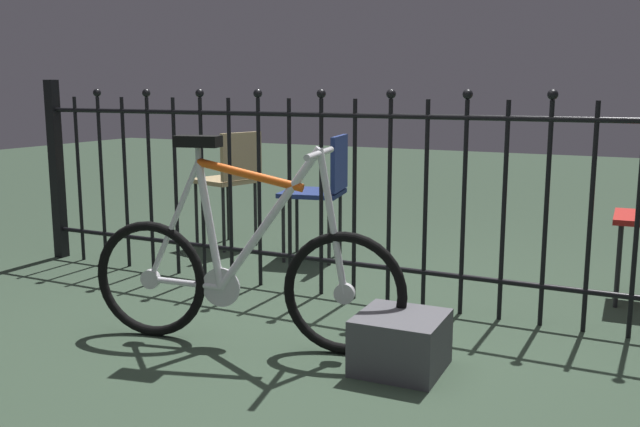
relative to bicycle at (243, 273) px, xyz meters
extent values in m
plane|color=#2E3F2F|center=(0.35, 0.21, -0.33)|extent=(20.00, 20.00, 0.00)
cylinder|color=black|center=(-2.04, 0.87, 0.21)|extent=(0.02, 0.02, 1.09)
sphere|color=black|center=(-2.04, 0.87, 0.78)|extent=(0.05, 0.05, 0.05)
cylinder|color=black|center=(-1.84, 0.87, 0.21)|extent=(0.02, 0.02, 1.09)
cylinder|color=black|center=(-1.64, 0.87, 0.21)|extent=(0.02, 0.02, 1.09)
sphere|color=black|center=(-1.64, 0.87, 0.78)|extent=(0.05, 0.05, 0.05)
cylinder|color=black|center=(-1.44, 0.87, 0.21)|extent=(0.02, 0.02, 1.09)
cylinder|color=black|center=(-1.24, 0.87, 0.21)|extent=(0.02, 0.02, 1.09)
sphere|color=black|center=(-1.24, 0.87, 0.78)|extent=(0.05, 0.05, 0.05)
cylinder|color=black|center=(-1.04, 0.87, 0.21)|extent=(0.02, 0.02, 1.09)
cylinder|color=black|center=(-0.84, 0.87, 0.21)|extent=(0.02, 0.02, 1.09)
sphere|color=black|center=(-0.84, 0.87, 0.78)|extent=(0.05, 0.05, 0.05)
cylinder|color=black|center=(-0.64, 0.87, 0.21)|extent=(0.02, 0.02, 1.09)
cylinder|color=black|center=(-0.44, 0.87, 0.21)|extent=(0.02, 0.02, 1.09)
sphere|color=black|center=(-0.44, 0.87, 0.78)|extent=(0.05, 0.05, 0.05)
cylinder|color=black|center=(-0.24, 0.87, 0.21)|extent=(0.02, 0.02, 1.09)
cylinder|color=black|center=(-0.04, 0.87, 0.21)|extent=(0.02, 0.02, 1.09)
sphere|color=black|center=(-0.04, 0.87, 0.78)|extent=(0.05, 0.05, 0.05)
cylinder|color=black|center=(0.15, 0.87, 0.21)|extent=(0.02, 0.02, 1.09)
cylinder|color=black|center=(0.35, 0.87, 0.21)|extent=(0.02, 0.02, 1.09)
sphere|color=black|center=(0.35, 0.87, 0.78)|extent=(0.05, 0.05, 0.05)
cylinder|color=black|center=(0.55, 0.87, 0.21)|extent=(0.02, 0.02, 1.09)
cylinder|color=black|center=(0.75, 0.87, 0.21)|extent=(0.02, 0.02, 1.09)
sphere|color=black|center=(0.75, 0.87, 0.78)|extent=(0.05, 0.05, 0.05)
cylinder|color=black|center=(0.95, 0.87, 0.21)|extent=(0.02, 0.02, 1.09)
cylinder|color=black|center=(1.15, 0.87, 0.21)|extent=(0.02, 0.02, 1.09)
sphere|color=black|center=(1.15, 0.87, 0.78)|extent=(0.05, 0.05, 0.05)
cylinder|color=black|center=(1.35, 0.87, 0.21)|extent=(0.02, 0.02, 1.09)
cylinder|color=black|center=(1.55, 0.87, 0.21)|extent=(0.02, 0.02, 1.09)
cylinder|color=black|center=(0.35, 0.87, -0.14)|extent=(4.78, 0.03, 0.03)
cylinder|color=black|center=(0.35, 0.87, 0.67)|extent=(4.78, 0.03, 0.03)
cube|color=black|center=(-2.04, 0.87, 0.27)|extent=(0.07, 0.07, 1.20)
torus|color=black|center=(-0.45, -0.09, -0.06)|extent=(0.54, 0.16, 0.54)
cylinder|color=silver|center=(-0.45, -0.09, -0.06)|extent=(0.09, 0.05, 0.09)
torus|color=black|center=(0.45, 0.09, -0.06)|extent=(0.54, 0.16, 0.54)
cylinder|color=silver|center=(0.45, 0.09, -0.06)|extent=(0.09, 0.05, 0.09)
cylinder|color=silver|center=(0.12, 0.02, 0.24)|extent=(0.49, 0.14, 0.65)
cylinder|color=#EA5914|center=(0.04, 0.01, 0.44)|extent=(0.48, 0.13, 0.14)
cylinder|color=silver|center=(-0.15, -0.03, 0.21)|extent=(0.13, 0.06, 0.57)
cylinder|color=silver|center=(-0.28, -0.06, -0.07)|extent=(0.35, 0.10, 0.04)
cylinder|color=silver|center=(-0.32, -0.07, 0.22)|extent=(0.28, 0.08, 0.56)
cylinder|color=silver|center=(0.40, 0.08, 0.25)|extent=(0.14, 0.06, 0.63)
cylinder|color=silver|center=(0.34, 0.07, 0.55)|extent=(0.03, 0.03, 0.02)
cylinder|color=silver|center=(0.34, 0.07, 0.54)|extent=(0.11, 0.40, 0.03)
cylinder|color=silver|center=(-0.20, -0.04, 0.53)|extent=(0.03, 0.03, 0.07)
cube|color=black|center=(-0.20, -0.04, 0.58)|extent=(0.21, 0.13, 0.05)
cylinder|color=silver|center=(-0.11, -0.02, -0.07)|extent=(0.18, 0.05, 0.18)
cylinder|color=black|center=(-0.59, 1.41, -0.11)|extent=(0.02, 0.02, 0.43)
cylinder|color=black|center=(-0.66, 1.71, -0.11)|extent=(0.02, 0.02, 0.43)
cylinder|color=black|center=(-0.29, 1.47, -0.11)|extent=(0.02, 0.02, 0.43)
cylinder|color=black|center=(-0.35, 1.78, -0.11)|extent=(0.02, 0.02, 0.43)
cube|color=navy|center=(-0.47, 1.59, 0.12)|extent=(0.46, 0.46, 0.03)
cube|color=navy|center=(-0.29, 1.63, 0.32)|extent=(0.10, 0.37, 0.36)
cylinder|color=black|center=(-1.40, 1.55, -0.10)|extent=(0.02, 0.02, 0.47)
cylinder|color=black|center=(-1.32, 1.84, -0.10)|extent=(0.02, 0.02, 0.47)
cylinder|color=black|center=(-1.11, 1.47, -0.10)|extent=(0.02, 0.02, 0.47)
cylinder|color=black|center=(-1.03, 1.76, -0.10)|extent=(0.02, 0.02, 0.47)
cube|color=tan|center=(-1.21, 1.66, 0.15)|extent=(0.47, 0.47, 0.03)
cube|color=tan|center=(-1.04, 1.61, 0.34)|extent=(0.12, 0.35, 0.33)
cylinder|color=black|center=(1.46, 1.34, -0.11)|extent=(0.02, 0.02, 0.44)
cylinder|color=black|center=(1.44, 1.67, -0.11)|extent=(0.02, 0.02, 0.44)
cube|color=#4C4C51|center=(0.73, 0.04, -0.22)|extent=(0.36, 0.36, 0.23)
camera|label=1|loc=(1.67, -2.57, 0.81)|focal=39.68mm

